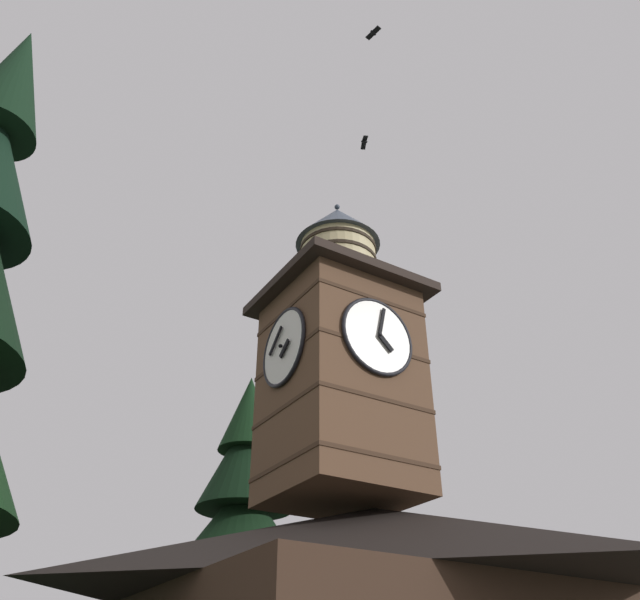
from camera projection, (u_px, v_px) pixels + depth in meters
clock_tower at (340, 355)px, 16.72m from camera, size 3.89×3.89×8.79m
pine_tree_behind at (239, 588)px, 19.69m from camera, size 6.56×6.56×12.00m
moon at (260, 580)px, 55.39m from camera, size 2.04×2.04×2.04m
flying_bird_high at (364, 142)px, 20.22m from camera, size 0.38×0.59×0.12m
flying_bird_low at (373, 33)px, 17.56m from camera, size 0.21×0.49×0.11m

